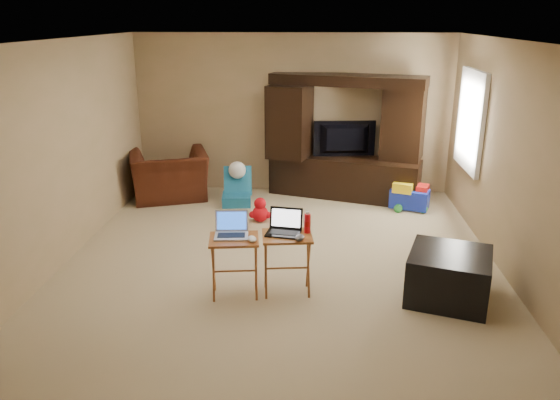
# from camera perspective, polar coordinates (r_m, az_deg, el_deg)

# --- Properties ---
(floor) EXTENTS (5.50, 5.50, 0.00)m
(floor) POSITION_cam_1_polar(r_m,az_deg,el_deg) (6.53, 0.12, -6.10)
(floor) COLOR #CABC8C
(floor) RESTS_ON ground
(ceiling) EXTENTS (5.50, 5.50, 0.00)m
(ceiling) POSITION_cam_1_polar(r_m,az_deg,el_deg) (5.93, 0.14, 16.39)
(ceiling) COLOR silver
(ceiling) RESTS_ON ground
(wall_back) EXTENTS (5.00, 0.00, 5.00)m
(wall_back) POSITION_cam_1_polar(r_m,az_deg,el_deg) (8.80, 1.32, 8.95)
(wall_back) COLOR tan
(wall_back) RESTS_ON ground
(wall_front) EXTENTS (5.00, 0.00, 5.00)m
(wall_front) POSITION_cam_1_polar(r_m,az_deg,el_deg) (3.52, -2.83, -6.34)
(wall_front) COLOR tan
(wall_front) RESTS_ON ground
(wall_left) EXTENTS (0.00, 5.50, 5.50)m
(wall_left) POSITION_cam_1_polar(r_m,az_deg,el_deg) (6.75, -21.64, 4.63)
(wall_left) COLOR tan
(wall_left) RESTS_ON ground
(wall_right) EXTENTS (0.00, 5.50, 5.50)m
(wall_right) POSITION_cam_1_polar(r_m,az_deg,el_deg) (6.46, 22.92, 3.87)
(wall_right) COLOR tan
(wall_right) RESTS_ON ground
(window_pane) EXTENTS (0.00, 1.20, 1.20)m
(window_pane) POSITION_cam_1_polar(r_m,az_deg,el_deg) (7.87, 19.43, 7.84)
(window_pane) COLOR white
(window_pane) RESTS_ON ground
(window_frame) EXTENTS (0.06, 1.14, 1.34)m
(window_frame) POSITION_cam_1_polar(r_m,az_deg,el_deg) (7.86, 19.29, 7.85)
(window_frame) COLOR white
(window_frame) RESTS_ON ground
(entertainment_center) EXTENTS (2.40, 1.24, 1.91)m
(entertainment_center) POSITION_cam_1_polar(r_m,az_deg,el_deg) (8.54, 6.86, 6.51)
(entertainment_center) COLOR black
(entertainment_center) RESTS_ON floor
(television) EXTENTS (0.98, 0.25, 0.56)m
(television) POSITION_cam_1_polar(r_m,az_deg,el_deg) (8.57, 6.85, 6.27)
(television) COLOR black
(television) RESTS_ON entertainment_center
(recliner) EXTENTS (1.42, 1.32, 0.75)m
(recliner) POSITION_cam_1_polar(r_m,az_deg,el_deg) (8.70, -11.48, 2.55)
(recliner) COLOR #43170E
(recliner) RESTS_ON floor
(child_rocker) EXTENTS (0.48, 0.53, 0.57)m
(child_rocker) POSITION_cam_1_polar(r_m,az_deg,el_deg) (8.29, -4.59, 1.40)
(child_rocker) COLOR #186288
(child_rocker) RESTS_ON floor
(plush_toy) EXTENTS (0.32, 0.27, 0.35)m
(plush_toy) POSITION_cam_1_polar(r_m,az_deg,el_deg) (7.60, -2.09, -1.01)
(plush_toy) COLOR red
(plush_toy) RESTS_ON floor
(push_toy) EXTENTS (0.67, 0.57, 0.42)m
(push_toy) POSITION_cam_1_polar(r_m,az_deg,el_deg) (8.31, 13.40, 0.46)
(push_toy) COLOR #162AB4
(push_toy) RESTS_ON floor
(ottoman) EXTENTS (0.97, 0.97, 0.50)m
(ottoman) POSITION_cam_1_polar(r_m,az_deg,el_deg) (5.81, 17.22, -7.59)
(ottoman) COLOR black
(ottoman) RESTS_ON floor
(tray_table_left) EXTENTS (0.54, 0.45, 0.64)m
(tray_table_left) POSITION_cam_1_polar(r_m,az_deg,el_deg) (5.59, -4.75, -7.01)
(tray_table_left) COLOR #AA5F29
(tray_table_left) RESTS_ON floor
(tray_table_right) EXTENTS (0.54, 0.46, 0.65)m
(tray_table_right) POSITION_cam_1_polar(r_m,az_deg,el_deg) (5.63, 0.74, -6.73)
(tray_table_right) COLOR #A45527
(tray_table_right) RESTS_ON floor
(laptop_left) EXTENTS (0.36, 0.31, 0.24)m
(laptop_left) POSITION_cam_1_polar(r_m,az_deg,el_deg) (5.45, -5.14, -2.70)
(laptop_left) COLOR #B6B6BB
(laptop_left) RESTS_ON tray_table_left
(laptop_right) EXTENTS (0.38, 0.33, 0.24)m
(laptop_right) POSITION_cam_1_polar(r_m,az_deg,el_deg) (5.47, 0.35, -2.43)
(laptop_right) COLOR black
(laptop_right) RESTS_ON tray_table_right
(mouse_left) EXTENTS (0.12, 0.15, 0.05)m
(mouse_left) POSITION_cam_1_polar(r_m,az_deg,el_deg) (5.36, -2.95, -4.09)
(mouse_left) COLOR white
(mouse_left) RESTS_ON tray_table_left
(mouse_right) EXTENTS (0.12, 0.15, 0.05)m
(mouse_right) POSITION_cam_1_polar(r_m,az_deg,el_deg) (5.37, 2.07, -3.93)
(mouse_right) COLOR #3F3F44
(mouse_right) RESTS_ON tray_table_right
(water_bottle) EXTENTS (0.06, 0.06, 0.20)m
(water_bottle) POSITION_cam_1_polar(r_m,az_deg,el_deg) (5.53, 2.88, -2.46)
(water_bottle) COLOR red
(water_bottle) RESTS_ON tray_table_right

